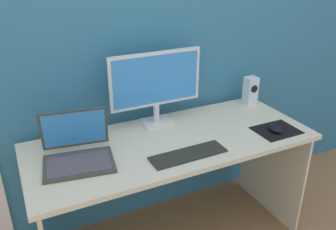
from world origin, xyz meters
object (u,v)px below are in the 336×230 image
Objects in this scene: keyboard_external at (188,154)px; mouse at (275,129)px; laptop at (77,152)px; fishbowl at (68,128)px; speaker_right at (250,90)px; monitor at (156,83)px.

keyboard_external is 4.04× the size of mouse.
mouse is at bearing 0.21° from keyboard_external.
laptop is 2.28× the size of fishbowl.
speaker_right is 0.46× the size of keyboard_external.
monitor is at bearing 88.00° from keyboard_external.
keyboard_external is at bearing -91.30° from monitor.
monitor is 0.61m from laptop.
monitor is 1.49× the size of laptop.
fishbowl is at bearing -179.86° from speaker_right.
keyboard_external is (-0.01, -0.42, -0.25)m from monitor.
keyboard_external is at bearing -38.98° from fishbowl.
mouse is (1.09, -0.41, -0.06)m from fishbowl.
mouse is (-0.14, -0.41, -0.07)m from speaker_right.
keyboard_external is at bearing -179.42° from mouse.
mouse reaches higher than keyboard_external.
monitor is 0.74m from mouse.
keyboard_external is 0.57m from mouse.
laptop is at bearing 158.48° from keyboard_external.
fishbowl is at bearing 140.32° from keyboard_external.
speaker_right is at bearing 71.47° from mouse.
keyboard_external is (-0.71, -0.42, -0.09)m from speaker_right.
monitor reaches higher than speaker_right.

